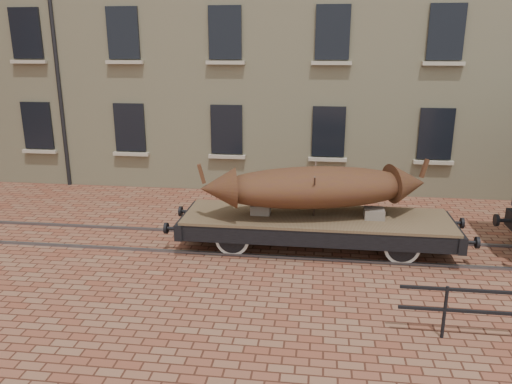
# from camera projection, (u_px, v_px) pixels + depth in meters

# --- Properties ---
(ground) EXTENTS (90.00, 90.00, 0.00)m
(ground) POSITION_uv_depth(u_px,v_px,m) (288.00, 247.00, 12.88)
(ground) COLOR brown
(rail_track) EXTENTS (30.00, 1.52, 0.06)m
(rail_track) POSITION_uv_depth(u_px,v_px,m) (288.00, 246.00, 12.87)
(rail_track) COLOR #59595E
(rail_track) RESTS_ON ground
(flatcar_wagon) EXTENTS (7.50, 2.03, 1.13)m
(flatcar_wagon) POSITION_uv_depth(u_px,v_px,m) (316.00, 222.00, 12.59)
(flatcar_wagon) COLOR brown
(flatcar_wagon) RESTS_ON ground
(iron_boat) EXTENTS (5.71, 2.66, 1.41)m
(iron_boat) POSITION_uv_depth(u_px,v_px,m) (315.00, 187.00, 12.34)
(iron_boat) COLOR #482B14
(iron_boat) RESTS_ON flatcar_wagon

